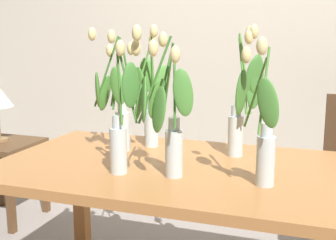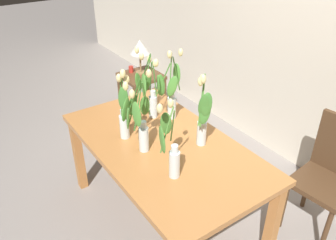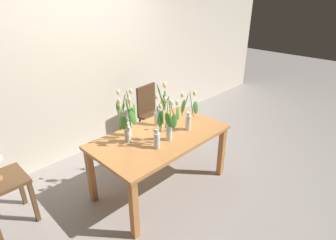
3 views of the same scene
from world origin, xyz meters
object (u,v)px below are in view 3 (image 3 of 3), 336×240
(tulip_vase_1, at_px, (169,123))
(tulip_vase_4, at_px, (128,119))
(tulip_vase_0, at_px, (188,117))
(tulip_vase_3, at_px, (127,125))
(dining_chair, at_px, (151,111))
(dining_table, at_px, (160,142))
(tulip_vase_5, at_px, (160,109))
(tulip_vase_2, at_px, (158,132))
(side_table, at_px, (4,189))

(tulip_vase_1, xyz_separation_m, tulip_vase_4, (-0.24, 0.42, -0.01))
(tulip_vase_0, relative_size, tulip_vase_3, 0.93)
(dining_chair, bearing_deg, tulip_vase_3, -142.72)
(dining_table, relative_size, tulip_vase_5, 2.77)
(tulip_vase_2, bearing_deg, side_table, 145.83)
(tulip_vase_1, bearing_deg, dining_chair, 56.29)
(tulip_vase_0, distance_m, tulip_vase_4, 0.71)
(tulip_vase_2, bearing_deg, tulip_vase_4, 98.09)
(dining_table, relative_size, tulip_vase_4, 2.76)
(dining_table, xyz_separation_m, side_table, (-1.54, 0.73, -0.22))
(dining_table, distance_m, tulip_vase_1, 0.36)
(tulip_vase_1, height_order, tulip_vase_3, tulip_vase_1)
(tulip_vase_1, bearing_deg, side_table, 149.34)
(tulip_vase_5, xyz_separation_m, side_table, (-1.73, 0.53, -0.53))
(dining_chair, distance_m, side_table, 2.30)
(tulip_vase_1, distance_m, side_table, 1.84)
(side_table, bearing_deg, tulip_vase_3, -26.94)
(tulip_vase_0, relative_size, tulip_vase_2, 1.02)
(tulip_vase_2, distance_m, tulip_vase_5, 0.55)
(tulip_vase_2, height_order, tulip_vase_5, tulip_vase_5)
(tulip_vase_4, bearing_deg, dining_table, -43.69)
(tulip_vase_4, bearing_deg, tulip_vase_0, -34.64)
(dining_chair, bearing_deg, tulip_vase_4, -144.03)
(tulip_vase_2, height_order, tulip_vase_3, tulip_vase_3)
(tulip_vase_0, bearing_deg, tulip_vase_4, 145.36)
(tulip_vase_1, distance_m, tulip_vase_2, 0.18)
(tulip_vase_2, bearing_deg, tulip_vase_1, 3.78)
(tulip_vase_1, distance_m, dining_chair, 1.45)
(tulip_vase_1, bearing_deg, tulip_vase_5, 59.37)
(tulip_vase_3, bearing_deg, dining_table, -19.70)
(dining_chair, xyz_separation_m, side_table, (-2.28, -0.25, -0.09))
(side_table, bearing_deg, tulip_vase_4, -20.41)
(dining_chair, bearing_deg, tulip_vase_0, -110.33)
(tulip_vase_0, distance_m, tulip_vase_2, 0.52)
(dining_table, height_order, tulip_vase_1, tulip_vase_1)
(tulip_vase_3, distance_m, tulip_vase_4, 0.16)
(tulip_vase_2, bearing_deg, dining_chair, 50.96)
(tulip_vase_0, xyz_separation_m, tulip_vase_5, (-0.13, 0.35, 0.04))
(tulip_vase_0, bearing_deg, tulip_vase_1, -177.04)
(dining_table, height_order, tulip_vase_4, tulip_vase_4)
(tulip_vase_3, bearing_deg, tulip_vase_1, -41.31)
(tulip_vase_3, distance_m, tulip_vase_5, 0.57)
(dining_table, distance_m, tulip_vase_2, 0.39)
(tulip_vase_0, distance_m, tulip_vase_1, 0.35)
(dining_table, distance_m, tulip_vase_5, 0.42)
(tulip_vase_0, bearing_deg, tulip_vase_3, 157.63)
(tulip_vase_5, bearing_deg, dining_chair, 54.92)
(tulip_vase_1, xyz_separation_m, tulip_vase_5, (0.22, 0.37, 0.00))
(tulip_vase_0, xyz_separation_m, dining_chair, (0.42, 1.13, -0.40))
(tulip_vase_5, height_order, side_table, tulip_vase_5)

